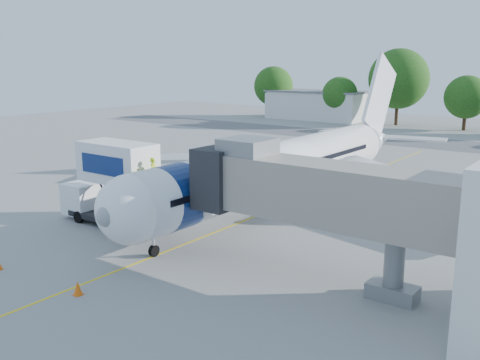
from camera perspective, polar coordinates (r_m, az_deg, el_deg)
The scene contains 12 objects.
ground at distance 36.80m, azimuth 1.51°, elevation -3.96°, with size 160.00×160.00×0.00m, color gray.
guidance_line at distance 36.80m, azimuth 1.51°, elevation -3.95°, with size 0.15×70.00×0.01m, color yellow.
taxiway_strip at distance 74.46m, azimuth 20.52°, elevation 3.63°, with size 120.00×10.00×0.01m, color #59595B.
aircraft at distance 39.46m, azimuth 4.98°, elevation 1.52°, with size 34.17×37.73×11.35m.
jet_bridge at distance 25.82m, azimuth 7.11°, elevation -1.19°, with size 13.90×3.20×6.60m.
catering_hiloader at distance 35.25m, azimuth -13.53°, elevation -0.40°, with size 8.50×2.44×5.50m.
safety_cone_a at distance 25.90m, azimuth -16.92°, elevation -11.00°, with size 0.42×0.42×0.66m.
outbuilding_left at distance 101.45m, azimuth 8.20°, elevation 7.94°, with size 18.40×8.40×5.30m.
tree_a at distance 105.68m, azimuth 3.59°, elevation 9.96°, with size 7.60×7.60×9.69m.
tree_b at distance 97.21m, azimuth 10.59°, elevation 8.95°, with size 6.25×6.25×7.97m.
tree_c at distance 94.21m, azimuth 16.56°, elevation 10.31°, with size 9.97×9.97×12.71m.
tree_d at distance 90.45m, azimuth 23.00°, elevation 8.14°, with size 6.66×6.66×8.49m.
Camera 1 is at (20.30, -28.88, 10.38)m, focal length 40.00 mm.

